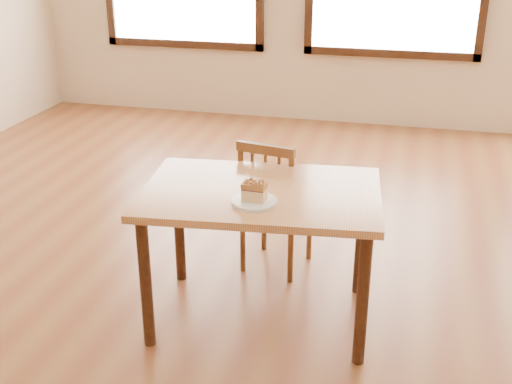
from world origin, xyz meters
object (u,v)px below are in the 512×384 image
Objects in this scene: plate at (254,202)px; cake_slice at (254,190)px; cafe_table_main at (261,208)px; cafe_chair_main at (275,204)px.

cake_slice reaches higher than plate.
cafe_table_main is 0.20m from plate.
plate is at bearing -93.03° from cafe_table_main.
plate is 0.06m from cake_slice.
cake_slice is at bearing 105.44° from cafe_chair_main.
plate is (0.06, -0.71, 0.32)m from cafe_chair_main.
plate is at bearing -12.62° from cake_slice.
cafe_chair_main is 3.90× the size of plate.
plate is (0.01, -0.17, 0.11)m from cafe_table_main.
cafe_chair_main is 0.81m from cake_slice.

